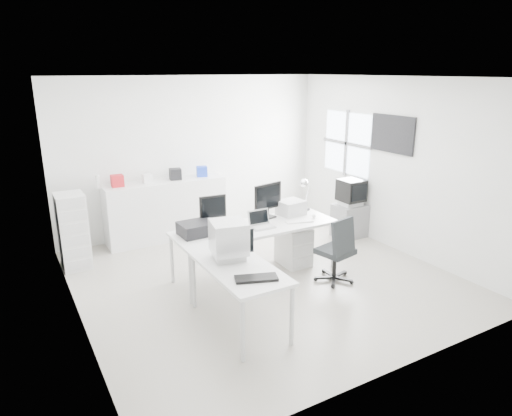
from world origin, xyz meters
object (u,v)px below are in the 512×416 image
inkjet_printer (198,228)px  lcd_monitor_large (268,201)px  crt_monitor (229,238)px  office_chair (335,248)px  side_desk (239,296)px  drawer_pedestal (294,246)px  main_desk (256,251)px  sideboard (166,210)px  filing_cabinet (73,231)px  tv_cabinet (349,221)px  laptop (262,220)px  crt_tv (351,193)px  lcd_monitor_small (213,211)px  laser_printer (291,208)px

inkjet_printer → lcd_monitor_large: 1.22m
crt_monitor → office_chair: size_ratio=0.52×
side_desk → lcd_monitor_large: size_ratio=2.63×
drawer_pedestal → main_desk: bearing=-175.9°
lcd_monitor_large → sideboard: (-0.97, 1.85, -0.49)m
sideboard → filing_cabinet: bearing=-162.8°
side_desk → tv_cabinet: size_ratio=2.37×
side_desk → lcd_monitor_large: lcd_monitor_large is taller
laptop → crt_tv: bearing=17.9°
lcd_monitor_large → sideboard: lcd_monitor_large is taller
crt_monitor → tv_cabinet: 3.49m
side_desk → lcd_monitor_small: lcd_monitor_small is taller
side_desk → crt_monitor: (0.00, 0.25, 0.63)m
laptop → filing_cabinet: size_ratio=0.30×
tv_cabinet → filing_cabinet: 4.63m
laptop → main_desk: bearing=117.7°
lcd_monitor_small → sideboard: size_ratio=0.23×
side_desk → crt_tv: bearing=28.2°
tv_cabinet → filing_cabinet: (-4.50, 1.03, 0.28)m
lcd_monitor_large → filing_cabinet: lcd_monitor_large is taller
main_desk → lcd_monitor_small: 0.86m
lcd_monitor_large → crt_monitor: size_ratio=1.05×
laptop → tv_cabinet: bearing=17.9°
lcd_monitor_large → tv_cabinet: bearing=-3.2°
crt_tv → sideboard: sideboard is taller
laser_printer → crt_monitor: bearing=-153.1°
crt_tv → sideboard: (-2.88, 1.53, -0.29)m
lcd_monitor_small → side_desk: bearing=-97.5°
lcd_monitor_large → office_chair: (0.52, -0.97, -0.52)m
lcd_monitor_small → inkjet_printer: bearing=-148.4°
filing_cabinet → main_desk: bearing=-35.5°
laptop → crt_tv: 2.31m
main_desk → filing_cabinet: size_ratio=2.09×
laptop → office_chair: 1.10m
laptop → inkjet_printer: bearing=168.6°
crt_monitor → sideboard: bearing=96.9°
main_desk → lcd_monitor_large: (0.35, 0.25, 0.64)m
laser_printer → tv_cabinet: bearing=6.1°
side_desk → laser_printer: 2.13m
drawer_pedestal → laptop: 0.87m
laptop → drawer_pedestal: bearing=14.1°
tv_cabinet → office_chair: bearing=-137.0°
side_desk → crt_tv: 3.56m
inkjet_printer → sideboard: bearing=81.3°
main_desk → laser_printer: (0.75, 0.22, 0.48)m
tv_cabinet → filing_cabinet: size_ratio=0.51×
main_desk → crt_monitor: crt_monitor is taller
lcd_monitor_large → filing_cabinet: size_ratio=0.46×
lcd_monitor_large → crt_tv: size_ratio=1.07×
drawer_pedestal → laser_printer: laser_printer is taller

